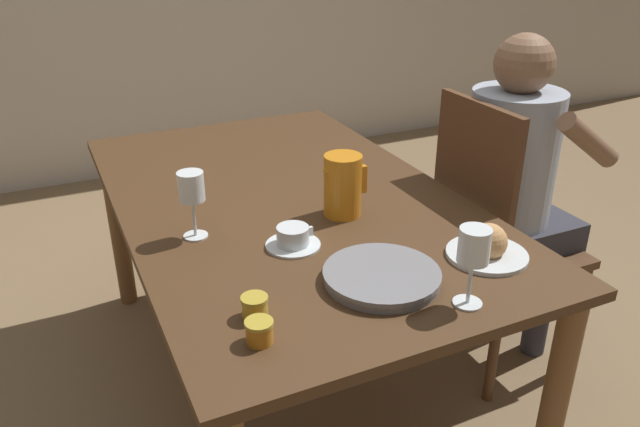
% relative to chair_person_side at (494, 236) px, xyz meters
% --- Properties ---
extents(ground_plane, '(20.00, 20.00, 0.00)m').
position_rel_chair_person_side_xyz_m(ground_plane, '(-0.68, 0.20, -0.53)').
color(ground_plane, '#7F6647').
extents(dining_table, '(1.01, 1.66, 0.72)m').
position_rel_chair_person_side_xyz_m(dining_table, '(-0.68, 0.20, 0.10)').
color(dining_table, '#472D19').
rests_on(dining_table, ground_plane).
extents(chair_person_side, '(0.42, 0.42, 1.01)m').
position_rel_chair_person_side_xyz_m(chair_person_side, '(0.00, 0.00, 0.00)').
color(chair_person_side, '#51331E').
rests_on(chair_person_side, ground_plane).
extents(person_seated, '(0.39, 0.41, 1.20)m').
position_rel_chair_person_side_xyz_m(person_seated, '(0.10, 0.03, 0.19)').
color(person_seated, '#33333D').
rests_on(person_seated, ground_plane).
extents(red_pitcher, '(0.14, 0.11, 0.19)m').
position_rel_chair_person_side_xyz_m(red_pitcher, '(-0.58, 0.01, 0.29)').
color(red_pitcher, orange).
rests_on(red_pitcher, dining_table).
extents(wine_glass_water, '(0.07, 0.07, 0.19)m').
position_rel_chair_person_side_xyz_m(wine_glass_water, '(-1.01, 0.06, 0.34)').
color(wine_glass_water, white).
rests_on(wine_glass_water, dining_table).
extents(wine_glass_juice, '(0.07, 0.07, 0.19)m').
position_rel_chair_person_side_xyz_m(wine_glass_juice, '(-0.54, -0.53, 0.33)').
color(wine_glass_juice, white).
rests_on(wine_glass_juice, dining_table).
extents(teacup_near_person, '(0.15, 0.15, 0.06)m').
position_rel_chair_person_side_xyz_m(teacup_near_person, '(-0.79, -0.11, 0.22)').
color(teacup_near_person, silver).
rests_on(teacup_near_person, dining_table).
extents(serving_tray, '(0.28, 0.28, 0.03)m').
position_rel_chair_person_side_xyz_m(serving_tray, '(-0.67, -0.36, 0.21)').
color(serving_tray, gray).
rests_on(serving_tray, dining_table).
extents(bread_plate, '(0.21, 0.21, 0.10)m').
position_rel_chair_person_side_xyz_m(bread_plate, '(-0.36, -0.37, 0.22)').
color(bread_plate, silver).
rests_on(bread_plate, dining_table).
extents(jam_jar_amber, '(0.06, 0.06, 0.05)m').
position_rel_chair_person_side_xyz_m(jam_jar_amber, '(-1.01, -0.46, 0.22)').
color(jam_jar_amber, '#C67A1E').
rests_on(jam_jar_amber, dining_table).
extents(jam_jar_red, '(0.06, 0.06, 0.05)m').
position_rel_chair_person_side_xyz_m(jam_jar_red, '(-0.99, -0.37, 0.22)').
color(jam_jar_red, gold).
rests_on(jam_jar_red, dining_table).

